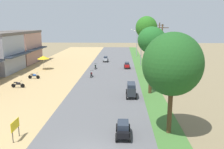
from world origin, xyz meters
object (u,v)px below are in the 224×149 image
object	(u,v)px
streetlamp_mid	(137,40)
motorbike_ahead_second	(91,74)
utility_pole_far	(159,43)
car_sedan_red	(127,65)
parked_motorbike_second	(18,84)
median_tree_nearest	(172,64)
streetlamp_near	(141,45)
vendor_umbrella	(43,57)
utility_pole_near	(161,52)
motorbike_ahead_third	(95,66)
car_sedan_black	(123,128)
median_tree_third	(146,28)
car_van_charcoal	(131,89)
car_hatchback_silver	(106,59)
median_tree_second	(152,41)
street_signboard	(15,126)
parked_motorbike_third	(34,76)

from	to	relation	value
streetlamp_mid	motorbike_ahead_second	xyz separation A→B (m)	(-8.66, -24.49, -3.60)
utility_pole_far	car_sedan_red	bearing A→B (deg)	-149.52
parked_motorbike_second	median_tree_nearest	bearing A→B (deg)	-34.98
streetlamp_mid	streetlamp_near	bearing A→B (deg)	-90.00
median_tree_nearest	vendor_umbrella	bearing A→B (deg)	126.28
vendor_umbrella	median_tree_nearest	distance (m)	30.90
utility_pole_near	motorbike_ahead_third	world-z (taller)	utility_pole_near
car_sedan_black	car_sedan_red	world-z (taller)	same
vendor_umbrella	motorbike_ahead_third	size ratio (longest dim) A/B	1.40
streetlamp_mid	median_tree_third	bearing A→B (deg)	-90.08
car_sedan_red	car_sedan_black	bearing A→B (deg)	-91.75
car_van_charcoal	car_hatchback_silver	distance (m)	25.41
median_tree_third	utility_pole_near	world-z (taller)	median_tree_third
median_tree_second	utility_pole_far	distance (m)	20.03
median_tree_nearest	motorbike_ahead_second	bearing A→B (deg)	114.38
median_tree_nearest	car_sedan_red	distance (m)	26.91
motorbike_ahead_third	motorbike_ahead_second	bearing A→B (deg)	-89.08
street_signboard	motorbike_ahead_third	distance (m)	27.47
car_hatchback_silver	motorbike_ahead_third	distance (m)	8.17
median_tree_second	car_sedan_black	world-z (taller)	median_tree_second
streetlamp_near	streetlamp_mid	world-z (taller)	streetlamp_near
median_tree_second	car_hatchback_silver	world-z (taller)	median_tree_second
car_sedan_red	parked_motorbike_second	bearing A→B (deg)	-136.17
car_sedan_black	motorbike_ahead_second	xyz separation A→B (m)	(-4.97, 19.76, -0.17)
utility_pole_far	streetlamp_near	bearing A→B (deg)	-173.21
streetlamp_mid	car_van_charcoal	distance (m)	34.84
parked_motorbike_third	utility_pole_near	size ratio (longest dim) A/B	0.22
street_signboard	median_tree_second	xyz separation A→B (m)	(11.22, 12.18, 5.32)
vendor_umbrella	streetlamp_near	world-z (taller)	streetlamp_near
median_tree_second	vendor_umbrella	bearing A→B (deg)	141.59
streetlamp_near	street_signboard	bearing A→B (deg)	-110.28
parked_motorbike_third	motorbike_ahead_second	distance (m)	8.81
median_tree_nearest	streetlamp_mid	bearing A→B (deg)	89.86
parked_motorbike_second	street_signboard	bearing A→B (deg)	-66.55
vendor_umbrella	parked_motorbike_second	bearing A→B (deg)	-86.71
median_tree_nearest	car_hatchback_silver	xyz separation A→B (m)	(-7.31, 33.76, -4.74)
vendor_umbrella	median_tree_second	distance (m)	23.27
vendor_umbrella	motorbike_ahead_second	bearing A→B (deg)	-31.46
car_van_charcoal	parked_motorbike_second	bearing A→B (deg)	167.00
parked_motorbike_second	median_tree_third	size ratio (longest dim) A/B	0.19
motorbike_ahead_second	median_tree_nearest	bearing A→B (deg)	-65.62
streetlamp_mid	utility_pole_near	bearing A→B (deg)	-85.84
median_tree_nearest	streetlamp_mid	xyz separation A→B (m)	(0.10, 43.38, -1.31)
utility_pole_near	car_hatchback_silver	distance (m)	19.50
car_sedan_black	vendor_umbrella	bearing A→B (deg)	119.65
vendor_umbrella	median_tree_third	bearing A→B (deg)	-13.90
utility_pole_far	vendor_umbrella	bearing A→B (deg)	-166.29
utility_pole_near	car_hatchback_silver	bearing A→B (deg)	119.12
median_tree_nearest	parked_motorbike_second	bearing A→B (deg)	145.02
median_tree_third	car_hatchback_silver	distance (m)	16.87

